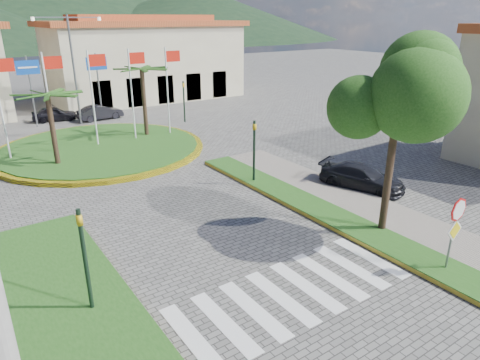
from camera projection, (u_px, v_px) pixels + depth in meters
sidewalk_right at (463, 260)px, 14.54m from camera, size 4.00×28.00×0.15m
verge_right at (443, 270)px, 13.90m from camera, size 1.60×28.00×0.18m
median_left at (48, 338)px, 10.97m from camera, size 5.00×14.00×0.18m
crosswalk at (291, 293)px, 12.92m from camera, size 8.00×3.00×0.01m
roundabout_island at (101, 148)px, 26.69m from camera, size 12.70×12.70×6.00m
stop_sign at (456, 223)px, 13.32m from camera, size 0.80×0.11×2.65m
deciduous_tree at (399, 98)px, 14.77m from camera, size 3.60×3.60×6.80m
traffic_light_left at (84, 252)px, 11.38m from camera, size 0.15×0.18×3.20m
traffic_light_right at (254, 146)px, 20.77m from camera, size 0.15×0.18×3.20m
traffic_light_far at (184, 97)px, 33.39m from camera, size 0.18×0.15×3.20m
direction_sign_west at (30, 80)px, 31.33m from camera, size 1.60×0.14×5.20m
direction_sign_east at (98, 75)px, 33.98m from camera, size 1.60×0.14×5.20m
street_lamp_centre at (73, 65)px, 31.83m from camera, size 4.80×0.16×8.00m
building_right at (145, 59)px, 42.98m from camera, size 19.08×9.54×8.05m
hill_far_east at (195, 14)px, 147.61m from camera, size 120.00×120.00×18.00m
car_dark_a at (54, 114)px, 34.19m from camera, size 3.54×1.91×1.14m
car_dark_b at (100, 112)px, 34.66m from camera, size 3.64×1.53×1.17m
car_side_right at (362, 177)px, 20.58m from camera, size 2.97×4.40×1.18m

